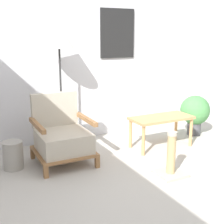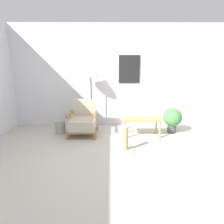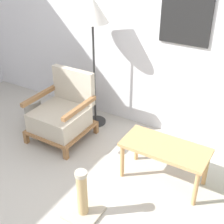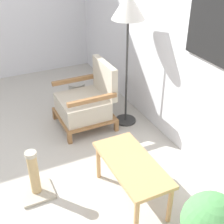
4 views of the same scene
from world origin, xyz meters
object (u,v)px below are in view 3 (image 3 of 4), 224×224
(vase, at_px, (33,111))
(coffee_table, at_px, (165,151))
(floor_lamp, at_px, (92,16))
(scratching_post, at_px, (83,201))
(armchair, at_px, (62,114))

(vase, bearing_deg, coffee_table, -5.14)
(coffee_table, bearing_deg, vase, 174.86)
(floor_lamp, distance_m, vase, 1.52)
(coffee_table, relative_size, vase, 2.64)
(floor_lamp, bearing_deg, scratching_post, -60.53)
(coffee_table, distance_m, scratching_post, 0.94)
(armchair, height_order, vase, armchair)
(armchair, height_order, floor_lamp, floor_lamp)
(floor_lamp, distance_m, coffee_table, 1.73)
(coffee_table, bearing_deg, armchair, 175.72)
(armchair, bearing_deg, vase, 172.80)
(coffee_table, xyz_separation_m, vase, (-1.97, 0.18, -0.21))
(floor_lamp, relative_size, vase, 5.05)
(vase, bearing_deg, floor_lamp, 29.11)
(coffee_table, relative_size, scratching_post, 1.71)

